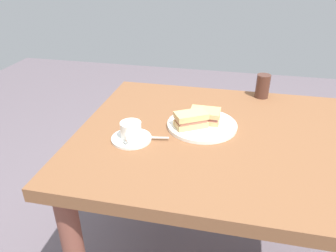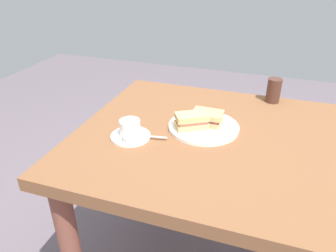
{
  "view_description": "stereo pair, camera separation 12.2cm",
  "coord_description": "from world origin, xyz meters",
  "px_view_note": "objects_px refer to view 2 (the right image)",
  "views": [
    {
      "loc": [
        0.02,
        -1.08,
        1.37
      ],
      "look_at": [
        -0.2,
        -0.04,
        0.79
      ],
      "focal_mm": 34.21,
      "sensor_mm": 36.0,
      "label": 1
    },
    {
      "loc": [
        0.14,
        -1.05,
        1.37
      ],
      "look_at": [
        -0.2,
        -0.04,
        0.79
      ],
      "focal_mm": 34.21,
      "sensor_mm": 36.0,
      "label": 2
    }
  ],
  "objects_px": {
    "dining_table": "(220,163)",
    "spoon": "(150,136)",
    "coffee_cup": "(130,128)",
    "drinking_glass": "(274,90)",
    "sandwich_back": "(192,121)",
    "coffee_saucer": "(131,136)",
    "sandwich_plate": "(204,127)",
    "sandwich_front": "(207,118)"
  },
  "relations": [
    {
      "from": "sandwich_back",
      "to": "coffee_cup",
      "type": "relative_size",
      "value": 1.34
    },
    {
      "from": "coffee_cup",
      "to": "drinking_glass",
      "type": "xyz_separation_m",
      "value": [
        0.49,
        0.51,
        0.01
      ]
    },
    {
      "from": "sandwich_back",
      "to": "coffee_cup",
      "type": "xyz_separation_m",
      "value": [
        -0.2,
        -0.13,
        -0.0
      ]
    },
    {
      "from": "sandwich_front",
      "to": "coffee_cup",
      "type": "relative_size",
      "value": 1.13
    },
    {
      "from": "sandwich_front",
      "to": "drinking_glass",
      "type": "xyz_separation_m",
      "value": [
        0.23,
        0.33,
        0.02
      ]
    },
    {
      "from": "dining_table",
      "to": "sandwich_back",
      "type": "xyz_separation_m",
      "value": [
        -0.12,
        0.01,
        0.16
      ]
    },
    {
      "from": "coffee_saucer",
      "to": "coffee_cup",
      "type": "distance_m",
      "value": 0.04
    },
    {
      "from": "sandwich_front",
      "to": "spoon",
      "type": "distance_m",
      "value": 0.25
    },
    {
      "from": "sandwich_back",
      "to": "coffee_cup",
      "type": "bearing_deg",
      "value": -148.21
    },
    {
      "from": "sandwich_plate",
      "to": "coffee_saucer",
      "type": "relative_size",
      "value": 1.86
    },
    {
      "from": "sandwich_front",
      "to": "spoon",
      "type": "height_order",
      "value": "sandwich_front"
    },
    {
      "from": "coffee_cup",
      "to": "sandwich_front",
      "type": "bearing_deg",
      "value": 35.79
    },
    {
      "from": "dining_table",
      "to": "coffee_saucer",
      "type": "distance_m",
      "value": 0.37
    },
    {
      "from": "dining_table",
      "to": "spoon",
      "type": "xyz_separation_m",
      "value": [
        -0.25,
        -0.11,
        0.13
      ]
    },
    {
      "from": "sandwich_plate",
      "to": "spoon",
      "type": "distance_m",
      "value": 0.22
    },
    {
      "from": "coffee_saucer",
      "to": "drinking_glass",
      "type": "xyz_separation_m",
      "value": [
        0.49,
        0.51,
        0.05
      ]
    },
    {
      "from": "coffee_cup",
      "to": "drinking_glass",
      "type": "bearing_deg",
      "value": 46.68
    },
    {
      "from": "drinking_glass",
      "to": "spoon",
      "type": "bearing_deg",
      "value": -129.49
    },
    {
      "from": "spoon",
      "to": "dining_table",
      "type": "bearing_deg",
      "value": 22.58
    },
    {
      "from": "spoon",
      "to": "drinking_glass",
      "type": "bearing_deg",
      "value": 50.51
    },
    {
      "from": "sandwich_plate",
      "to": "sandwich_back",
      "type": "relative_size",
      "value": 1.97
    },
    {
      "from": "coffee_saucer",
      "to": "coffee_cup",
      "type": "relative_size",
      "value": 1.42
    },
    {
      "from": "spoon",
      "to": "coffee_cup",
      "type": "bearing_deg",
      "value": -169.29
    },
    {
      "from": "sandwich_back",
      "to": "spoon",
      "type": "bearing_deg",
      "value": -139.29
    },
    {
      "from": "coffee_cup",
      "to": "spoon",
      "type": "relative_size",
      "value": 1.06
    },
    {
      "from": "sandwich_back",
      "to": "dining_table",
      "type": "bearing_deg",
      "value": -3.03
    },
    {
      "from": "sandwich_plate",
      "to": "spoon",
      "type": "height_order",
      "value": "spoon"
    },
    {
      "from": "sandwich_plate",
      "to": "drinking_glass",
      "type": "relative_size",
      "value": 2.48
    },
    {
      "from": "dining_table",
      "to": "sandwich_plate",
      "type": "distance_m",
      "value": 0.16
    },
    {
      "from": "sandwich_plate",
      "to": "spoon",
      "type": "relative_size",
      "value": 2.8
    },
    {
      "from": "coffee_saucer",
      "to": "drinking_glass",
      "type": "relative_size",
      "value": 1.33
    },
    {
      "from": "coffee_cup",
      "to": "dining_table",
      "type": "bearing_deg",
      "value": 20.07
    },
    {
      "from": "sandwich_plate",
      "to": "drinking_glass",
      "type": "height_order",
      "value": "drinking_glass"
    },
    {
      "from": "dining_table",
      "to": "sandwich_front",
      "type": "distance_m",
      "value": 0.19
    },
    {
      "from": "coffee_saucer",
      "to": "spoon",
      "type": "distance_m",
      "value": 0.07
    },
    {
      "from": "sandwich_front",
      "to": "sandwich_back",
      "type": "xyz_separation_m",
      "value": [
        -0.05,
        -0.06,
        0.0
      ]
    },
    {
      "from": "coffee_cup",
      "to": "spoon",
      "type": "bearing_deg",
      "value": 10.71
    },
    {
      "from": "dining_table",
      "to": "spoon",
      "type": "height_order",
      "value": "spoon"
    },
    {
      "from": "spoon",
      "to": "drinking_glass",
      "type": "xyz_separation_m",
      "value": [
        0.41,
        0.5,
        0.04
      ]
    },
    {
      "from": "sandwich_back",
      "to": "coffee_saucer",
      "type": "bearing_deg",
      "value": -148.6
    },
    {
      "from": "sandwich_back",
      "to": "coffee_cup",
      "type": "distance_m",
      "value": 0.24
    },
    {
      "from": "sandwich_plate",
      "to": "sandwich_front",
      "type": "height_order",
      "value": "sandwich_front"
    }
  ]
}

